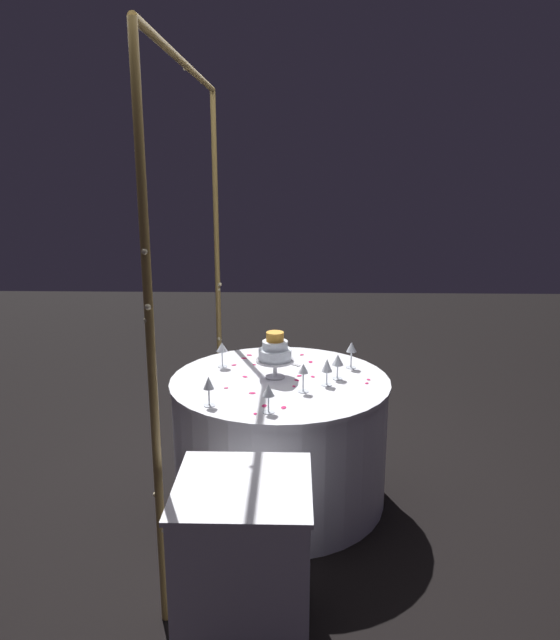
{
  "coord_description": "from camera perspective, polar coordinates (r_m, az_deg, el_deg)",
  "views": [
    {
      "loc": [
        -3.22,
        -0.08,
        1.93
      ],
      "look_at": [
        0.0,
        0.0,
        1.1
      ],
      "focal_mm": 33.55,
      "sensor_mm": 36.0,
      "label": 1
    }
  ],
  "objects": [
    {
      "name": "tiered_cake",
      "position": [
        3.4,
        -0.48,
        -3.02
      ],
      "size": [
        0.22,
        0.22,
        0.27
      ],
      "color": "silver",
      "rests_on": "main_table"
    },
    {
      "name": "rose_petal_19",
      "position": [
        3.67,
        -4.41,
        -4.3
      ],
      "size": [
        0.03,
        0.04,
        0.0
      ],
      "primitive_type": "ellipsoid",
      "rotation": [
        0.0,
        0.0,
        5.15
      ],
      "color": "#C61951",
      "rests_on": "main_table"
    },
    {
      "name": "rose_petal_9",
      "position": [
        3.67,
        -2.47,
        -4.27
      ],
      "size": [
        0.03,
        0.03,
        0.0
      ],
      "primitive_type": "ellipsoid",
      "rotation": [
        0.0,
        0.0,
        4.01
      ],
      "color": "#C61951",
      "rests_on": "main_table"
    },
    {
      "name": "rose_petal_15",
      "position": [
        3.69,
        0.79,
        -4.15
      ],
      "size": [
        0.04,
        0.03,
        0.0
      ],
      "primitive_type": "ellipsoid",
      "rotation": [
        0.0,
        0.0,
        3.66
      ],
      "color": "#C61951",
      "rests_on": "main_table"
    },
    {
      "name": "rose_petal_6",
      "position": [
        3.91,
        0.67,
        -3.07
      ],
      "size": [
        0.03,
        0.03,
        0.0
      ],
      "primitive_type": "ellipsoid",
      "rotation": [
        0.0,
        0.0,
        0.63
      ],
      "color": "#C61951",
      "rests_on": "main_table"
    },
    {
      "name": "wine_glass_4",
      "position": [
        3.21,
        2.24,
        -4.87
      ],
      "size": [
        0.06,
        0.06,
        0.16
      ],
      "color": "silver",
      "rests_on": "main_table"
    },
    {
      "name": "rose_petal_7",
      "position": [
        3.41,
        1.61,
        -5.75
      ],
      "size": [
        0.04,
        0.04,
        0.0
      ],
      "primitive_type": "ellipsoid",
      "rotation": [
        0.0,
        0.0,
        3.96
      ],
      "color": "#C61951",
      "rests_on": "main_table"
    },
    {
      "name": "rose_petal_2",
      "position": [
        3.04,
        0.35,
        -8.34
      ],
      "size": [
        0.04,
        0.03,
        0.0
      ],
      "primitive_type": "ellipsoid",
      "rotation": [
        0.0,
        0.0,
        2.96
      ],
      "color": "#C61951",
      "rests_on": "main_table"
    },
    {
      "name": "main_table",
      "position": [
        3.58,
        0.0,
        -11.29
      ],
      "size": [
        1.26,
        1.26,
        0.75
      ],
      "color": "white",
      "rests_on": "ground"
    },
    {
      "name": "ground_plane",
      "position": [
        3.75,
        0.0,
        -16.46
      ],
      "size": [
        12.0,
        12.0,
        0.0
      ],
      "primitive_type": "plane",
      "color": "black"
    },
    {
      "name": "rose_petal_12",
      "position": [
        3.22,
        -2.66,
        -6.98
      ],
      "size": [
        0.03,
        0.04,
        0.0
      ],
      "primitive_type": "ellipsoid",
      "rotation": [
        0.0,
        0.0,
        1.6
      ],
      "color": "#C61951",
      "rests_on": "main_table"
    },
    {
      "name": "wine_glass_2",
      "position": [
        2.95,
        -1.11,
        -6.87
      ],
      "size": [
        0.06,
        0.06,
        0.15
      ],
      "color": "silver",
      "rests_on": "main_table"
    },
    {
      "name": "rose_petal_16",
      "position": [
        3.45,
        8.45,
        -5.66
      ],
      "size": [
        0.03,
        0.03,
        0.0
      ],
      "primitive_type": "ellipsoid",
      "rotation": [
        0.0,
        0.0,
        3.66
      ],
      "color": "#C61951",
      "rests_on": "main_table"
    },
    {
      "name": "rose_petal_0",
      "position": [
        3.06,
        -1.51,
        -8.17
      ],
      "size": [
        0.04,
        0.03,
        0.0
      ],
      "primitive_type": "ellipsoid",
      "rotation": [
        0.0,
        0.0,
        6.2
      ],
      "color": "#C61951",
      "rests_on": "main_table"
    },
    {
      "name": "wine_glass_6",
      "position": [
        3.6,
        6.83,
        -2.7
      ],
      "size": [
        0.06,
        0.06,
        0.16
      ],
      "color": "silver",
      "rests_on": "main_table"
    },
    {
      "name": "rose_petal_4",
      "position": [
        3.86,
        2.1,
        -3.33
      ],
      "size": [
        0.04,
        0.04,
        0.0
      ],
      "primitive_type": "ellipsoid",
      "rotation": [
        0.0,
        0.0,
        2.41
      ],
      "color": "#C61951",
      "rests_on": "main_table"
    },
    {
      "name": "side_table",
      "position": [
        2.64,
        -3.44,
        -22.08
      ],
      "size": [
        0.54,
        0.54,
        0.72
      ],
      "color": "white",
      "rests_on": "ground"
    },
    {
      "name": "wine_glass_5",
      "position": [
        3.05,
        -6.82,
        -6.13
      ],
      "size": [
        0.06,
        0.06,
        0.16
      ],
      "color": "silver",
      "rests_on": "main_table"
    },
    {
      "name": "rose_petal_8",
      "position": [
        3.74,
        0.5,
        -3.87
      ],
      "size": [
        0.04,
        0.04,
        0.0
      ],
      "primitive_type": "ellipsoid",
      "rotation": [
        0.0,
        0.0,
        0.32
      ],
      "color": "#C61951",
      "rests_on": "main_table"
    },
    {
      "name": "wine_glass_1",
      "position": [
        3.31,
        4.5,
        -4.45
      ],
      "size": [
        0.06,
        0.06,
        0.15
      ],
      "color": "silver",
      "rests_on": "main_table"
    },
    {
      "name": "cake_knife",
      "position": [
        3.74,
        -0.13,
        -3.85
      ],
      "size": [
        0.2,
        0.24,
        0.01
      ],
      "color": "silver",
      "rests_on": "main_table"
    },
    {
      "name": "rose_petal_5",
      "position": [
        3.47,
        3.15,
        -5.41
      ],
      "size": [
        0.04,
        0.03,
        0.0
      ],
      "primitive_type": "ellipsoid",
      "rotation": [
        0.0,
        0.0,
        3.58
      ],
      "color": "#C61951",
      "rests_on": "main_table"
    },
    {
      "name": "rose_petal_3",
      "position": [
        3.31,
        -5.16,
        -6.47
      ],
      "size": [
        0.02,
        0.02,
        0.0
      ],
      "primitive_type": "ellipsoid",
      "rotation": [
        0.0,
        0.0,
        4.71
      ],
      "color": "#C61951",
      "rests_on": "main_table"
    },
    {
      "name": "rose_petal_20",
      "position": [
        3.72,
        2.93,
        -4.01
      ],
      "size": [
        0.04,
        0.03,
        0.0
      ],
      "primitive_type": "ellipsoid",
      "rotation": [
        0.0,
        0.0,
        3.11
      ],
      "color": "#C61951",
      "rests_on": "main_table"
    },
    {
      "name": "rose_petal_11",
      "position": [
        2.97,
        -2.38,
        -8.92
      ],
      "size": [
        0.03,
        0.02,
        0.0
      ],
      "primitive_type": "ellipsoid",
      "rotation": [
        0.0,
        0.0,
        3.24
      ],
      "color": "#C61951",
      "rests_on": "main_table"
    },
    {
      "name": "decorative_arch",
      "position": [
        3.29,
        -8.41,
        7.98
      ],
      "size": [
        2.08,
        0.06,
        2.44
      ],
      "color": "olive",
      "rests_on": "ground"
    },
    {
      "name": "wine_glass_3",
      "position": [
        3.61,
        -5.55,
        -2.69
      ],
      "size": [
        0.07,
        0.07,
        0.15
      ],
      "color": "silver",
      "rests_on": "main_table"
    },
    {
      "name": "rose_petal_18",
      "position": [
        3.32,
        1.34,
        -6.33
      ],
      "size": [
        0.03,
        0.02,
        0.0
      ],
      "primitive_type": "ellipsoid",
      "rotation": [
        0.0,
        0.0,
        3.37
      ],
      "color": "#C61951",
      "rests_on": "main_table"
    },
    {
      "name": "rose_petal_17",
      "position": [
        3.79,
        -3.44,
        -3.66
      ],
      "size": [
        0.03,
        0.04,
        0.0
      ],
      "primitive_type": "ellipsoid",
      "rotation": [
        0.0,
        0.0,
        1.53
      ],
      "color": "#C61951",
      "rests_on": "main_table"
    },
    {
      "name": "rose_petal_1",
      "position": [
        3.47,
        -3.36,
        -5.41
      ],
      "size": [
        0.04,
        0.04,
        0.0
      ],
      "primitive_type": "ellipsoid",
      "rotation": [
        0.0,
        0.0,
        0.85
      ],
      "color": "#C61951",
      "rests_on": "main_table"
    },
    {
      "name": "rose_petal_10",
      "position": [
        3.48,
        1.84,
        -5.33
      ],
      "size": [
        0.04,
        0.04,
        0.0
      ],
      "primitive_type": "ellipsoid",
      "rotation": [
        0.0,
        0.0,
        5.26
      ],
      "color": "#C61951",
      "rests_on": "main_table"
    },
    {
      "name": "rose_petal_13",
      "position": [
        3.85,
        -2.94,
        -3.36
      ],
      "size": [
        0.03,
        0.04,
        0.0
      ],
      "primitive_type": "ellipsoid",
      "rotation": [
        0.0,
        0.0,
        1.37
      ],
      "color": "#C61951",
      "rests_on": "main_table"
    },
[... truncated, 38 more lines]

